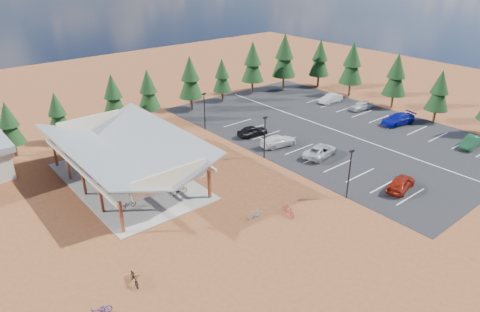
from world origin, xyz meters
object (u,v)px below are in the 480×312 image
bike_14 (193,169)px  bike_16 (192,177)px  bike_15 (178,155)px  bike_7 (111,150)px  trash_bin_0 (195,166)px  bike_13 (255,214)px  car_5 (471,142)px  car_8 (361,106)px  lamp_post_1 (265,135)px  bike_5 (150,175)px  lamp_post_2 (204,109)px  bike_1 (136,191)px  bike_0 (128,205)px  bike_pavilion (124,148)px  bike_3 (89,169)px  car_7 (398,119)px  bike_8 (135,277)px  bike_6 (137,169)px  bike_11 (288,210)px  car_2 (320,151)px  trash_bin_1 (185,166)px  car_0 (401,183)px  car_9 (331,98)px  lamp_post_0 (350,171)px  bike_4 (180,190)px  car_3 (278,141)px  bike_2 (98,176)px  bike_10 (99,311)px  car_4 (252,131)px

bike_14 → bike_16: 2.02m
bike_15 → bike_7: bearing=-5.2°
trash_bin_0 → bike_13: bike_13 is taller
car_5 → trash_bin_0: bearing=-124.6°
bike_13 → car_8: (32.74, 12.22, 0.26)m
lamp_post_1 → bike_5: (-13.08, 3.68, -2.40)m
lamp_post_2 → bike_1: bearing=-146.5°
bike_0 → bike_16: bearing=-87.9°
bike_pavilion → car_5: bike_pavilion is taller
bike_3 → car_7: car_7 is taller
bike_8 → bike_15: size_ratio=1.24×
bike_6 → bike_11: bike_11 is taller
bike_14 → car_8: size_ratio=0.39×
bike_3 → car_2: (22.88, -13.11, 0.16)m
lamp_post_2 → trash_bin_1: size_ratio=5.71×
car_5 → car_0: bearing=-94.0°
lamp_post_1 → bike_1: (-15.80, 1.54, -2.40)m
bike_0 → car_9: 41.10m
lamp_post_0 → bike_4: 16.70m
lamp_post_0 → lamp_post_1: 12.00m
bike_5 → car_8: (36.47, -0.42, 0.13)m
trash_bin_1 → car_3: size_ratio=0.19×
lamp_post_0 → car_3: size_ratio=1.07×
car_9 → bike_2: bearing=-87.4°
bike_7 → bike_pavilion: bearing=152.7°
bike_3 → car_7: bearing=-98.2°
bike_1 → bike_13: 12.32m
bike_0 → bike_14: bearing=-79.2°
bike_pavilion → bike_15: bearing=11.4°
bike_2 → bike_4: size_ratio=1.05×
bike_2 → bike_4: bike_2 is taller
car_8 → car_7: bearing=-3.1°
bike_1 → bike_2: bearing=19.0°
bike_13 → car_2: (14.72, 4.98, 0.29)m
bike_10 → car_0: car_0 is taller
bike_10 → car_7: 47.66m
bike_14 → car_7: 31.24m
lamp_post_0 → car_3: bearing=74.6°
bike_16 → car_4: car_4 is taller
bike_16 → bike_10: bearing=-50.0°
bike_0 → bike_3: (0.03, 9.36, 0.05)m
car_3 → bike_13: bearing=138.3°
bike_0 → bike_2: (0.19, 7.29, 0.03)m
car_0 → bike_16: bearing=34.2°
car_4 → bike_11: bearing=156.1°
bike_pavilion → car_3: (18.69, -3.62, -3.09)m
car_0 → car_2: car_0 is taller
bike_1 → bike_5: size_ratio=1.01×
bike_3 → bike_15: 10.02m
bike_5 → bike_6: 2.22m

